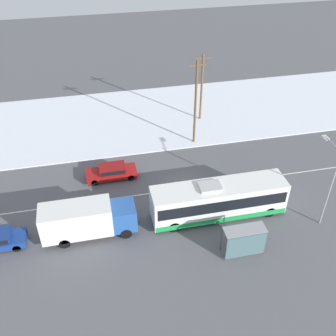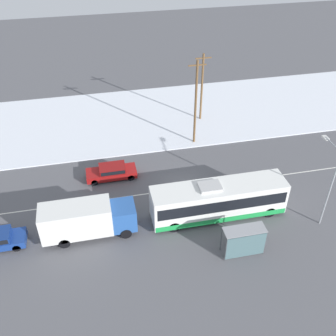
{
  "view_description": "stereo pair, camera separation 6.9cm",
  "coord_description": "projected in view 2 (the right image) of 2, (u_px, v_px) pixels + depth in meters",
  "views": [
    {
      "loc": [
        -7.5,
        -27.21,
        23.29
      ],
      "look_at": [
        -1.19,
        1.62,
        1.4
      ],
      "focal_mm": 42.0,
      "sensor_mm": 36.0,
      "label": 1
    },
    {
      "loc": [
        -7.44,
        -27.22,
        23.29
      ],
      "look_at": [
        -1.19,
        1.62,
        1.4
      ],
      "focal_mm": 42.0,
      "sensor_mm": 36.0,
      "label": 2
    }
  ],
  "objects": [
    {
      "name": "ground_plane",
      "position": [
        184.0,
        189.0,
        36.5
      ],
      "size": [
        120.0,
        120.0,
        0.0
      ],
      "primitive_type": "plane",
      "color": "#56565B"
    },
    {
      "name": "streetlamp",
      "position": [
        329.0,
        176.0,
        30.52
      ],
      "size": [
        0.36,
        2.58,
        7.27
      ],
      "color": "#9EA3A8",
      "rests_on": "ground_plane"
    },
    {
      "name": "pedestrian_at_stop",
      "position": [
        245.0,
        232.0,
        30.72
      ],
      "size": [
        0.57,
        0.25,
        1.59
      ],
      "color": "#23232D",
      "rests_on": "ground_plane"
    },
    {
      "name": "city_bus",
      "position": [
        218.0,
        200.0,
        32.72
      ],
      "size": [
        11.3,
        2.57,
        3.37
      ],
      "color": "white",
      "rests_on": "ground_plane"
    },
    {
      "name": "box_truck",
      "position": [
        86.0,
        219.0,
        30.86
      ],
      "size": [
        7.42,
        2.3,
        3.04
      ],
      "color": "silver",
      "rests_on": "ground_plane"
    },
    {
      "name": "utility_pole_roadside",
      "position": [
        196.0,
        102.0,
        39.99
      ],
      "size": [
        1.8,
        0.24,
        9.31
      ],
      "color": "brown",
      "rests_on": "ground_plane"
    },
    {
      "name": "sedan_car",
      "position": [
        112.0,
        171.0,
        37.41
      ],
      "size": [
        4.74,
        1.8,
        1.34
      ],
      "rotation": [
        0.0,
        0.0,
        3.14
      ],
      "color": "maroon",
      "rests_on": "ground_plane"
    },
    {
      "name": "utility_pole_snowlot",
      "position": [
        202.0,
        87.0,
        44.43
      ],
      "size": [
        1.8,
        0.24,
        8.07
      ],
      "color": "brown",
      "rests_on": "ground_plane"
    },
    {
      "name": "snow_lot",
      "position": [
        156.0,
        116.0,
        47.51
      ],
      "size": [
        80.0,
        15.15,
        0.12
      ],
      "color": "silver",
      "rests_on": "ground_plane"
    },
    {
      "name": "bus_shelter",
      "position": [
        245.0,
        239.0,
        29.15
      ],
      "size": [
        3.18,
        1.2,
        2.4
      ],
      "color": "gray",
      "rests_on": "ground_plane"
    },
    {
      "name": "lane_marking_center",
      "position": [
        184.0,
        189.0,
        36.5
      ],
      "size": [
        60.0,
        0.12,
        0.0
      ],
      "color": "silver",
      "rests_on": "ground_plane"
    }
  ]
}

